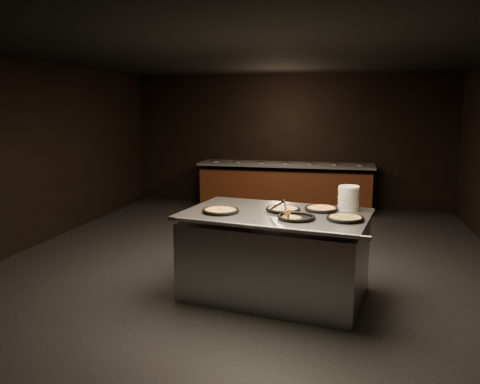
{
  "coord_description": "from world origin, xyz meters",
  "views": [
    {
      "loc": [
        1.29,
        -6.29,
        2.14
      ],
      "look_at": [
        -0.24,
        0.3,
        0.94
      ],
      "focal_mm": 35.0,
      "sensor_mm": 36.0,
      "label": 1
    }
  ],
  "objects_px": {
    "serving_counter": "(275,256)",
    "pan_cheese_whole": "(283,209)",
    "plate_stack": "(349,198)",
    "pan_veggie_whole": "(221,211)"
  },
  "relations": [
    {
      "from": "serving_counter",
      "to": "plate_stack",
      "type": "height_order",
      "value": "plate_stack"
    },
    {
      "from": "serving_counter",
      "to": "pan_veggie_whole",
      "type": "xyz_separation_m",
      "value": [
        -0.61,
        -0.13,
        0.54
      ]
    },
    {
      "from": "serving_counter",
      "to": "pan_cheese_whole",
      "type": "xyz_separation_m",
      "value": [
        0.07,
        0.11,
        0.54
      ]
    },
    {
      "from": "serving_counter",
      "to": "pan_cheese_whole",
      "type": "bearing_deg",
      "value": 67.15
    },
    {
      "from": "serving_counter",
      "to": "pan_veggie_whole",
      "type": "relative_size",
      "value": 5.28
    },
    {
      "from": "plate_stack",
      "to": "pan_veggie_whole",
      "type": "bearing_deg",
      "value": -161.26
    },
    {
      "from": "pan_veggie_whole",
      "to": "serving_counter",
      "type": "bearing_deg",
      "value": 11.69
    },
    {
      "from": "pan_veggie_whole",
      "to": "pan_cheese_whole",
      "type": "xyz_separation_m",
      "value": [
        0.68,
        0.24,
        -0.0
      ]
    },
    {
      "from": "pan_veggie_whole",
      "to": "pan_cheese_whole",
      "type": "height_order",
      "value": "same"
    },
    {
      "from": "plate_stack",
      "to": "pan_cheese_whole",
      "type": "bearing_deg",
      "value": -161.73
    }
  ]
}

